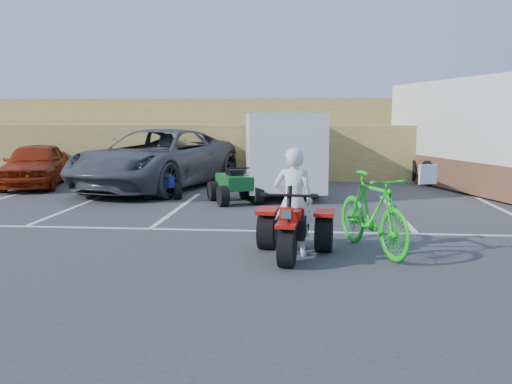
# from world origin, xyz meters

# --- Properties ---
(ground) EXTENTS (100.00, 100.00, 0.00)m
(ground) POSITION_xyz_m (0.00, 0.00, 0.00)
(ground) COLOR #353537
(ground) RESTS_ON ground
(parking_stripes) EXTENTS (28.00, 5.16, 0.01)m
(parking_stripes) POSITION_xyz_m (0.87, 4.07, 0.00)
(parking_stripes) COLOR white
(parking_stripes) RESTS_ON ground
(grass_embankment) EXTENTS (40.00, 8.50, 3.10)m
(grass_embankment) POSITION_xyz_m (0.00, 15.48, 1.42)
(grass_embankment) COLOR olive
(grass_embankment) RESTS_ON ground
(red_trike_atv) EXTENTS (1.48, 1.87, 1.14)m
(red_trike_atv) POSITION_xyz_m (0.28, 0.41, 0.00)
(red_trike_atv) COLOR #A51109
(red_trike_atv) RESTS_ON ground
(rider) EXTENTS (0.70, 0.50, 1.81)m
(rider) POSITION_xyz_m (0.30, 0.55, 0.90)
(rider) COLOR white
(rider) RESTS_ON ground
(green_dirt_bike) EXTENTS (1.48, 2.35, 1.37)m
(green_dirt_bike) POSITION_xyz_m (1.63, 0.87, 0.68)
(green_dirt_bike) COLOR #14BF19
(green_dirt_bike) RESTS_ON ground
(grey_pickup) EXTENTS (4.85, 7.47, 1.91)m
(grey_pickup) POSITION_xyz_m (-4.26, 8.69, 0.96)
(grey_pickup) COLOR #404247
(grey_pickup) RESTS_ON ground
(red_car) EXTENTS (2.77, 4.58, 1.46)m
(red_car) POSITION_xyz_m (-8.44, 8.83, 0.73)
(red_car) COLOR #942308
(red_car) RESTS_ON ground
(cargo_trailer) EXTENTS (2.70, 5.38, 2.41)m
(cargo_trailer) POSITION_xyz_m (-0.26, 8.23, 1.30)
(cargo_trailer) COLOR silver
(cargo_trailer) RESTS_ON ground
(rv_motorhome) EXTENTS (5.18, 9.78, 3.42)m
(rv_motorhome) POSITION_xyz_m (6.31, 8.69, 1.48)
(rv_motorhome) COLOR silver
(rv_motorhome) RESTS_ON ground
(quad_atv_blue) EXTENTS (1.36, 1.60, 0.90)m
(quad_atv_blue) POSITION_xyz_m (-3.59, 6.80, 0.00)
(quad_atv_blue) COLOR navy
(quad_atv_blue) RESTS_ON ground
(quad_atv_green) EXTENTS (1.69, 1.89, 1.01)m
(quad_atv_green) POSITION_xyz_m (-1.41, 6.04, 0.00)
(quad_atv_green) COLOR #12511F
(quad_atv_green) RESTS_ON ground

